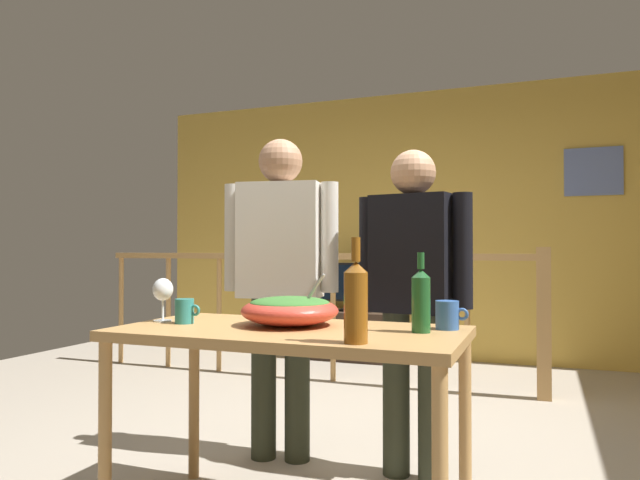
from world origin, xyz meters
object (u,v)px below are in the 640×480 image
object	(u,v)px
framed_picture	(593,171)
wine_bottle_green	(421,299)
mug_blue	(448,315)
mug_teal	(185,311)
person_standing_right	(413,285)
wine_bottle_amber	(356,300)
stair_railing	(362,298)
wine_glass	(163,291)
serving_table	(289,350)
salad_bowl	(290,309)
person_standing_left	(280,268)
tv_console	(349,335)
flat_screen_tv	(348,283)

from	to	relation	value
framed_picture	wine_bottle_green	size ratio (longest dim) A/B	1.64
wine_bottle_green	mug_blue	size ratio (longest dim) A/B	2.36
mug_teal	person_standing_right	xyz separation A→B (m)	(0.81, 0.69, 0.09)
wine_bottle_amber	person_standing_right	world-z (taller)	person_standing_right
stair_railing	person_standing_right	bearing A→B (deg)	-65.79
wine_glass	wine_bottle_amber	xyz separation A→B (m)	(0.94, -0.25, 0.01)
serving_table	mug_teal	bearing A→B (deg)	-177.21
salad_bowl	person_standing_left	world-z (taller)	person_standing_left
stair_railing	wine_bottle_amber	xyz separation A→B (m)	(0.79, -2.67, 0.23)
tv_console	mug_teal	world-z (taller)	mug_teal
wine_bottle_green	salad_bowl	bearing A→B (deg)	179.33
person_standing_left	person_standing_right	size ratio (longest dim) A/B	1.06
serving_table	mug_teal	size ratio (longest dim) A/B	11.77
serving_table	person_standing_right	world-z (taller)	person_standing_right
mug_teal	person_standing_left	world-z (taller)	person_standing_left
serving_table	wine_bottle_amber	xyz separation A→B (m)	(0.35, -0.25, 0.23)
wine_bottle_amber	person_standing_right	bearing A→B (deg)	90.15
tv_console	mug_teal	bearing A→B (deg)	-83.20
framed_picture	stair_railing	distance (m)	2.45
flat_screen_tv	wine_glass	bearing A→B (deg)	-85.20
stair_railing	flat_screen_tv	bearing A→B (deg)	114.67
serving_table	person_standing_left	size ratio (longest dim) A/B	0.81
mug_blue	person_standing_right	distance (m)	0.53
salad_bowl	person_standing_left	size ratio (longest dim) A/B	0.24
tv_console	serving_table	bearing A→B (deg)	-75.58
tv_console	person_standing_right	size ratio (longest dim) A/B	0.58
stair_railing	tv_console	size ratio (longest dim) A/B	4.30
framed_picture	person_standing_left	xyz separation A→B (m)	(-1.70, -3.01, -0.80)
wine_bottle_amber	person_standing_left	xyz separation A→B (m)	(-0.70, 0.91, 0.07)
serving_table	person_standing_right	size ratio (longest dim) A/B	0.86
stair_railing	wine_glass	world-z (taller)	stair_railing
salad_bowl	mug_blue	bearing A→B (deg)	10.40
salad_bowl	wine_glass	xyz separation A→B (m)	(-0.56, -0.08, 0.06)
tv_console	flat_screen_tv	world-z (taller)	flat_screen_tv
framed_picture	person_standing_right	size ratio (longest dim) A/B	0.31
framed_picture	wine_bottle_amber	xyz separation A→B (m)	(-1.00, -3.93, -0.87)
wine_bottle_amber	stair_railing	bearing A→B (deg)	106.54
person_standing_right	wine_bottle_amber	bearing A→B (deg)	99.87
flat_screen_tv	salad_bowl	size ratio (longest dim) A/B	1.56
framed_picture	flat_screen_tv	xyz separation A→B (m)	(-2.22, -0.32, -1.03)
serving_table	mug_blue	bearing A→B (deg)	18.10
serving_table	mug_teal	distance (m)	0.49
framed_picture	mug_teal	size ratio (longest dim) A/B	4.26
flat_screen_tv	mug_blue	bearing A→B (deg)	-65.35
wine_glass	wine_bottle_green	xyz separation A→B (m)	(1.09, 0.07, -0.01)
wine_glass	person_standing_right	xyz separation A→B (m)	(0.94, 0.67, 0.01)
wine_bottle_amber	person_standing_left	size ratio (longest dim) A/B	0.21
wine_bottle_amber	mug_blue	bearing A→B (deg)	62.36
stair_railing	mug_blue	world-z (taller)	stair_railing
wine_bottle_green	mug_blue	bearing A→B (deg)	56.18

